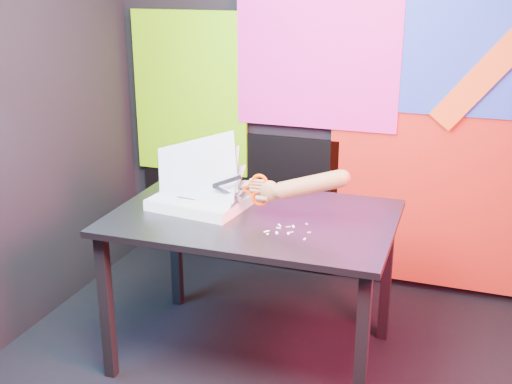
% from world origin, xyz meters
% --- Properties ---
extents(room, '(3.01, 3.01, 2.71)m').
position_xyz_m(room, '(0.00, 0.00, 1.35)').
color(room, black).
rests_on(room, ground).
extents(backdrop, '(2.88, 0.05, 2.08)m').
position_xyz_m(backdrop, '(0.06, 1.46, 0.96)').
color(backdrop, red).
rests_on(backdrop, ground).
extents(work_table, '(1.31, 0.88, 0.75)m').
position_xyz_m(work_table, '(-0.28, 0.48, 0.67)').
color(work_table, black).
rests_on(work_table, ground).
extents(printout_stack, '(0.50, 0.36, 0.39)m').
position_xyz_m(printout_stack, '(-0.56, 0.49, 0.78)').
color(printout_stack, '#EAEACC').
rests_on(printout_stack, work_table).
extents(scissors, '(0.27, 0.03, 0.15)m').
position_xyz_m(scissors, '(-0.26, 0.45, 0.88)').
color(scissors, silver).
rests_on(scissors, printout_stack).
extents(hand_forearm, '(0.44, 0.10, 0.17)m').
position_xyz_m(hand_forearm, '(-0.04, 0.47, 0.92)').
color(hand_forearm, '#A7794F').
rests_on(hand_forearm, work_table).
extents(paper_clippings, '(0.20, 0.18, 0.00)m').
position_xyz_m(paper_clippings, '(-0.09, 0.35, 0.75)').
color(paper_clippings, white).
rests_on(paper_clippings, work_table).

